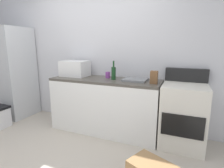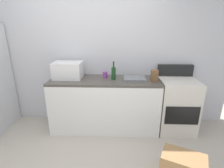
{
  "view_description": "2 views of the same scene",
  "coord_description": "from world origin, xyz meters",
  "views": [
    {
      "loc": [
        1.5,
        -1.4,
        1.42
      ],
      "look_at": [
        0.45,
        1.12,
        0.84
      ],
      "focal_mm": 28.58,
      "sensor_mm": 36.0,
      "label": 1
    },
    {
      "loc": [
        0.53,
        -1.49,
        1.72
      ],
      "look_at": [
        0.43,
        0.91,
        0.92
      ],
      "focal_mm": 27.42,
      "sensor_mm": 36.0,
      "label": 2
    }
  ],
  "objects": [
    {
      "name": "cardboard_box_medium",
      "position": [
        1.3,
        0.15,
        0.15
      ],
      "size": [
        0.57,
        0.48,
        0.3
      ],
      "primitive_type": "cube",
      "rotation": [
        0.0,
        0.0,
        -0.43
      ],
      "color": "olive",
      "rests_on": "ground_plane"
    },
    {
      "name": "knife_block",
      "position": [
        1.1,
        1.13,
        0.99
      ],
      "size": [
        0.1,
        0.1,
        0.18
      ],
      "primitive_type": "cube",
      "color": "brown",
      "rests_on": "kitchen_counter"
    },
    {
      "name": "stove_oven",
      "position": [
        1.52,
        1.21,
        0.47
      ],
      "size": [
        0.6,
        0.61,
        1.1
      ],
      "color": "silver",
      "rests_on": "ground_plane"
    },
    {
      "name": "microwave",
      "position": [
        -0.31,
        1.26,
        1.04
      ],
      "size": [
        0.46,
        0.34,
        0.27
      ],
      "primitive_type": "cube",
      "color": "white",
      "rests_on": "kitchen_counter"
    },
    {
      "name": "coffee_mug",
      "position": [
        0.3,
        1.31,
        0.95
      ],
      "size": [
        0.08,
        0.08,
        0.1
      ],
      "primitive_type": "cylinder",
      "color": "purple",
      "rests_on": "kitchen_counter"
    },
    {
      "name": "wall_back",
      "position": [
        0.0,
        1.55,
        1.3
      ],
      "size": [
        5.0,
        0.1,
        2.6
      ],
      "primitive_type": "cube",
      "color": "silver",
      "rests_on": "ground_plane"
    },
    {
      "name": "wine_bottle",
      "position": [
        0.45,
        1.2,
        1.01
      ],
      "size": [
        0.07,
        0.07,
        0.3
      ],
      "color": "#193F1E",
      "rests_on": "kitchen_counter"
    },
    {
      "name": "kitchen_counter",
      "position": [
        0.3,
        1.2,
        0.45
      ],
      "size": [
        1.8,
        0.6,
        0.9
      ],
      "color": "white",
      "rests_on": "ground_plane"
    },
    {
      "name": "sink_basin",
      "position": [
        0.79,
        1.24,
        0.92
      ],
      "size": [
        0.36,
        0.32,
        0.03
      ],
      "primitive_type": "cube",
      "color": "slate",
      "rests_on": "kitchen_counter"
    }
  ]
}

